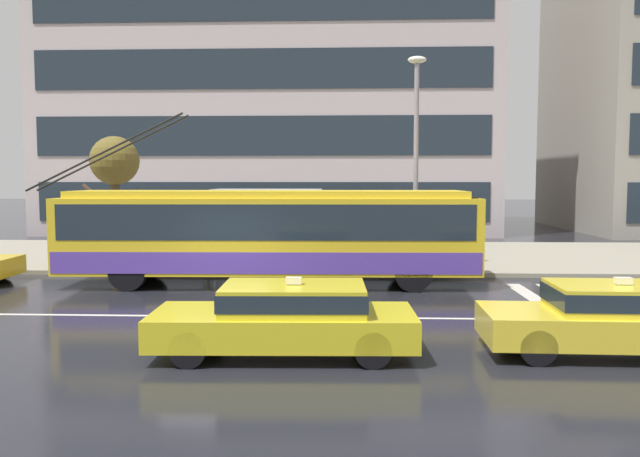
{
  "coord_description": "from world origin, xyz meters",
  "views": [
    {
      "loc": [
        3.18,
        -15.3,
        3.14
      ],
      "look_at": [
        2.38,
        3.26,
        1.66
      ],
      "focal_mm": 35.57,
      "sensor_mm": 36.0,
      "label": 1
    }
  ],
  "objects_px": {
    "pedestrian_at_shelter": "(154,221)",
    "pedestrian_waiting_by_pole": "(309,219)",
    "pedestrian_approaching_curb": "(279,218)",
    "street_lamp": "(416,145)",
    "trolleybus": "(270,233)",
    "bus_shelter": "(268,209)",
    "pedestrian_walking_past": "(207,218)",
    "taxi_oncoming_near": "(288,316)",
    "taxi_oncoming_far": "(616,316)",
    "street_tree_bare": "(115,165)"
  },
  "relations": [
    {
      "from": "pedestrian_walking_past",
      "to": "bus_shelter",
      "type": "bearing_deg",
      "value": -19.19
    },
    {
      "from": "trolleybus",
      "to": "bus_shelter",
      "type": "height_order",
      "value": "trolleybus"
    },
    {
      "from": "pedestrian_at_shelter",
      "to": "street_lamp",
      "type": "xyz_separation_m",
      "value": [
        8.75,
        -0.15,
        2.52
      ]
    },
    {
      "from": "bus_shelter",
      "to": "pedestrian_approaching_curb",
      "type": "distance_m",
      "value": 0.73
    },
    {
      "from": "pedestrian_waiting_by_pole",
      "to": "street_tree_bare",
      "type": "bearing_deg",
      "value": -179.67
    },
    {
      "from": "pedestrian_at_shelter",
      "to": "trolleybus",
      "type": "bearing_deg",
      "value": -31.24
    },
    {
      "from": "pedestrian_waiting_by_pole",
      "to": "street_lamp",
      "type": "bearing_deg",
      "value": -22.55
    },
    {
      "from": "pedestrian_approaching_curb",
      "to": "street_lamp",
      "type": "bearing_deg",
      "value": -17.55
    },
    {
      "from": "pedestrian_at_shelter",
      "to": "pedestrian_waiting_by_pole",
      "type": "distance_m",
      "value": 5.34
    },
    {
      "from": "pedestrian_at_shelter",
      "to": "street_lamp",
      "type": "relative_size",
      "value": 0.29
    },
    {
      "from": "taxi_oncoming_far",
      "to": "street_tree_bare",
      "type": "bearing_deg",
      "value": 139.83
    },
    {
      "from": "taxi_oncoming_near",
      "to": "bus_shelter",
      "type": "distance_m",
      "value": 10.98
    },
    {
      "from": "pedestrian_at_shelter",
      "to": "taxi_oncoming_far",
      "type": "bearing_deg",
      "value": -40.77
    },
    {
      "from": "taxi_oncoming_near",
      "to": "street_lamp",
      "type": "relative_size",
      "value": 0.68
    },
    {
      "from": "pedestrian_waiting_by_pole",
      "to": "taxi_oncoming_far",
      "type": "bearing_deg",
      "value": -61.08
    },
    {
      "from": "taxi_oncoming_far",
      "to": "pedestrian_waiting_by_pole",
      "type": "xyz_separation_m",
      "value": [
        -6.12,
        11.07,
        1.0
      ]
    },
    {
      "from": "taxi_oncoming_near",
      "to": "pedestrian_at_shelter",
      "type": "relative_size",
      "value": 2.34
    },
    {
      "from": "trolleybus",
      "to": "pedestrian_approaching_curb",
      "type": "xyz_separation_m",
      "value": [
        -0.13,
        3.89,
        0.18
      ]
    },
    {
      "from": "taxi_oncoming_far",
      "to": "pedestrian_waiting_by_pole",
      "type": "height_order",
      "value": "pedestrian_waiting_by_pole"
    },
    {
      "from": "pedestrian_walking_past",
      "to": "street_tree_bare",
      "type": "height_order",
      "value": "street_tree_bare"
    },
    {
      "from": "taxi_oncoming_near",
      "to": "pedestrian_approaching_curb",
      "type": "distance_m",
      "value": 11.42
    },
    {
      "from": "pedestrian_approaching_curb",
      "to": "pedestrian_walking_past",
      "type": "relative_size",
      "value": 1.03
    },
    {
      "from": "trolleybus",
      "to": "pedestrian_at_shelter",
      "type": "relative_size",
      "value": 6.51
    },
    {
      "from": "trolleybus",
      "to": "pedestrian_walking_past",
      "type": "height_order",
      "value": "trolleybus"
    },
    {
      "from": "bus_shelter",
      "to": "pedestrian_walking_past",
      "type": "bearing_deg",
      "value": 160.81
    },
    {
      "from": "taxi_oncoming_far",
      "to": "pedestrian_walking_past",
      "type": "distance_m",
      "value": 15.05
    },
    {
      "from": "taxi_oncoming_near",
      "to": "taxi_oncoming_far",
      "type": "bearing_deg",
      "value": 2.4
    },
    {
      "from": "street_lamp",
      "to": "pedestrian_waiting_by_pole",
      "type": "bearing_deg",
      "value": 157.45
    },
    {
      "from": "pedestrian_at_shelter",
      "to": "pedestrian_waiting_by_pole",
      "type": "relative_size",
      "value": 1.02
    },
    {
      "from": "taxi_oncoming_far",
      "to": "pedestrian_walking_past",
      "type": "height_order",
      "value": "pedestrian_walking_past"
    },
    {
      "from": "pedestrian_at_shelter",
      "to": "pedestrian_approaching_curb",
      "type": "distance_m",
      "value": 4.32
    },
    {
      "from": "street_lamp",
      "to": "pedestrian_approaching_curb",
      "type": "bearing_deg",
      "value": 162.45
    },
    {
      "from": "bus_shelter",
      "to": "street_tree_bare",
      "type": "distance_m",
      "value": 5.79
    },
    {
      "from": "trolleybus",
      "to": "taxi_oncoming_far",
      "type": "height_order",
      "value": "trolleybus"
    },
    {
      "from": "pedestrian_approaching_curb",
      "to": "pedestrian_walking_past",
      "type": "distance_m",
      "value": 2.69
    },
    {
      "from": "taxi_oncoming_far",
      "to": "bus_shelter",
      "type": "xyz_separation_m",
      "value": [
        -7.5,
        10.51,
        1.39
      ]
    },
    {
      "from": "taxi_oncoming_far",
      "to": "bus_shelter",
      "type": "distance_m",
      "value": 12.99
    },
    {
      "from": "trolleybus",
      "to": "street_lamp",
      "type": "distance_m",
      "value": 5.78
    },
    {
      "from": "pedestrian_at_shelter",
      "to": "pedestrian_walking_past",
      "type": "xyz_separation_m",
      "value": [
        1.44,
        1.6,
        0.0
      ]
    },
    {
      "from": "bus_shelter",
      "to": "street_lamp",
      "type": "height_order",
      "value": "street_lamp"
    },
    {
      "from": "bus_shelter",
      "to": "pedestrian_walking_past",
      "type": "height_order",
      "value": "bus_shelter"
    },
    {
      "from": "pedestrian_approaching_curb",
      "to": "pedestrian_at_shelter",
      "type": "bearing_deg",
      "value": -162.25
    },
    {
      "from": "taxi_oncoming_far",
      "to": "street_lamp",
      "type": "relative_size",
      "value": 0.65
    },
    {
      "from": "taxi_oncoming_far",
      "to": "taxi_oncoming_near",
      "type": "distance_m",
      "value": 5.83
    },
    {
      "from": "taxi_oncoming_far",
      "to": "bus_shelter",
      "type": "bearing_deg",
      "value": 125.51
    },
    {
      "from": "pedestrian_approaching_curb",
      "to": "street_lamp",
      "type": "height_order",
      "value": "street_lamp"
    },
    {
      "from": "pedestrian_walking_past",
      "to": "pedestrian_waiting_by_pole",
      "type": "distance_m",
      "value": 3.74
    },
    {
      "from": "pedestrian_walking_past",
      "to": "taxi_oncoming_far",
      "type": "bearing_deg",
      "value": -49.0
    },
    {
      "from": "pedestrian_approaching_curb",
      "to": "pedestrian_walking_past",
      "type": "bearing_deg",
      "value": 174.02
    },
    {
      "from": "taxi_oncoming_far",
      "to": "bus_shelter",
      "type": "relative_size",
      "value": 1.23
    }
  ]
}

